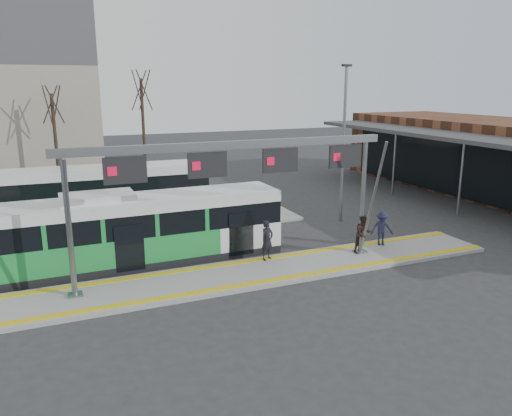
{
  "coord_description": "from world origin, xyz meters",
  "views": [
    {
      "loc": [
        -7.01,
        -17.28,
        7.41
      ],
      "look_at": [
        1.61,
        3.0,
        1.93
      ],
      "focal_mm": 35.0,
      "sensor_mm": 36.0,
      "label": 1
    }
  ],
  "objects": [
    {
      "name": "ground",
      "position": [
        0.0,
        0.0,
        0.0
      ],
      "size": [
        120.0,
        120.0,
        0.0
      ],
      "primitive_type": "plane",
      "color": "#2D2D30",
      "rests_on": "ground"
    },
    {
      "name": "platform_main",
      "position": [
        0.0,
        0.0,
        0.07
      ],
      "size": [
        22.0,
        3.0,
        0.15
      ],
      "primitive_type": "cube",
      "color": "gray",
      "rests_on": "ground"
    },
    {
      "name": "platform_second",
      "position": [
        -4.0,
        8.0,
        0.07
      ],
      "size": [
        20.0,
        3.0,
        0.15
      ],
      "primitive_type": "cube",
      "color": "gray",
      "rests_on": "ground"
    },
    {
      "name": "tactile_main",
      "position": [
        0.0,
        0.0,
        0.16
      ],
      "size": [
        22.0,
        2.65,
        0.02
      ],
      "color": "yellow",
      "rests_on": "platform_main"
    },
    {
      "name": "tactile_second",
      "position": [
        -4.0,
        9.15,
        0.16
      ],
      "size": [
        20.0,
        0.35,
        0.02
      ],
      "color": "yellow",
      "rests_on": "platform_second"
    },
    {
      "name": "gantry",
      "position": [
        -0.35,
        0.25,
        4.3
      ],
      "size": [
        13.0,
        1.68,
        5.2
      ],
      "color": "slate",
      "rests_on": "platform_main"
    },
    {
      "name": "hero_bus",
      "position": [
        -3.37,
        3.19,
        1.44
      ],
      "size": [
        11.5,
        2.58,
        3.15
      ],
      "rotation": [
        0.0,
        0.0,
        0.01
      ],
      "color": "black",
      "rests_on": "ground"
    },
    {
      "name": "bg_bus_green",
      "position": [
        -4.27,
        11.32,
        1.46
      ],
      "size": [
        11.87,
        2.87,
        2.95
      ],
      "rotation": [
        0.0,
        0.0,
        -0.03
      ],
      "color": "black",
      "rests_on": "ground"
    },
    {
      "name": "passenger_a",
      "position": [
        1.29,
        1.05,
        1.01
      ],
      "size": [
        0.73,
        0.6,
        1.71
      ],
      "primitive_type": "imported",
      "rotation": [
        0.0,
        0.0,
        0.36
      ],
      "color": "black",
      "rests_on": "platform_main"
    },
    {
      "name": "passenger_b",
      "position": [
        5.58,
        0.26,
        1.0
      ],
      "size": [
        0.9,
        0.73,
        1.71
      ],
      "primitive_type": "imported",
      "rotation": [
        0.0,
        0.0,
        0.11
      ],
      "color": "black",
      "rests_on": "platform_main"
    },
    {
      "name": "passenger_c",
      "position": [
        6.98,
        0.77,
        0.95
      ],
      "size": [
        1.18,
        0.94,
        1.6
      ],
      "primitive_type": "imported",
      "rotation": [
        0.0,
        0.0,
        -0.39
      ],
      "color": "#1D1E34",
      "rests_on": "platform_main"
    },
    {
      "name": "tree_left",
      "position": [
        -6.11,
        27.32,
        5.76
      ],
      "size": [
        1.4,
        1.4,
        7.59
      ],
      "color": "#382B21",
      "rests_on": "ground"
    },
    {
      "name": "tree_mid",
      "position": [
        1.71,
        30.26,
        6.85
      ],
      "size": [
        1.4,
        1.4,
        9.03
      ],
      "color": "#382B21",
      "rests_on": "ground"
    },
    {
      "name": "lamp_east",
      "position": [
        7.74,
        5.46,
        4.45
      ],
      "size": [
        0.5,
        0.25,
        8.42
      ],
      "color": "slate",
      "rests_on": "ground"
    }
  ]
}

